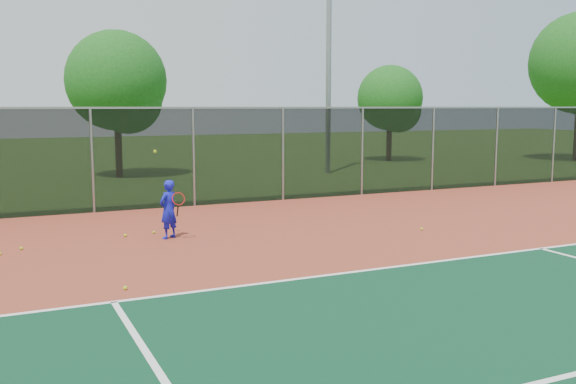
# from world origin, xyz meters

# --- Properties ---
(court_apron) EXTENTS (30.00, 20.00, 0.02)m
(court_apron) POSITION_xyz_m (0.00, 2.00, 0.01)
(court_apron) COLOR #993C27
(court_apron) RESTS_ON ground
(fence_back) EXTENTS (30.00, 0.06, 3.03)m
(fence_back) POSITION_xyz_m (0.00, 12.00, 1.56)
(fence_back) COLOR black
(fence_back) RESTS_ON court_apron
(tennis_player) EXTENTS (0.60, 0.69, 2.06)m
(tennis_player) POSITION_xyz_m (-4.96, 7.48, 0.71)
(tennis_player) COLOR #1519C7
(tennis_player) RESTS_ON court_apron
(practice_ball_1) EXTENTS (0.07, 0.07, 0.07)m
(practice_ball_1) POSITION_xyz_m (-6.70, 3.63, 0.06)
(practice_ball_1) COLOR #AED418
(practice_ball_1) RESTS_ON court_apron
(practice_ball_2) EXTENTS (0.07, 0.07, 0.07)m
(practice_ball_2) POSITION_xyz_m (-8.57, 7.26, 0.06)
(practice_ball_2) COLOR #AED418
(practice_ball_2) RESTS_ON court_apron
(practice_ball_3) EXTENTS (0.07, 0.07, 0.07)m
(practice_ball_3) POSITION_xyz_m (0.96, 5.81, 0.06)
(practice_ball_3) COLOR #AED418
(practice_ball_3) RESTS_ON court_apron
(practice_ball_4) EXTENTS (0.07, 0.07, 0.07)m
(practice_ball_4) POSITION_xyz_m (-8.14, 7.60, 0.06)
(practice_ball_4) COLOR #AED418
(practice_ball_4) RESTS_ON court_apron
(practice_ball_5) EXTENTS (0.07, 0.07, 0.07)m
(practice_ball_5) POSITION_xyz_m (-5.86, 8.07, 0.06)
(practice_ball_5) COLOR #AED418
(practice_ball_5) RESTS_ON court_apron
(practice_ball_6) EXTENTS (0.07, 0.07, 0.07)m
(practice_ball_6) POSITION_xyz_m (-5.16, 8.17, 0.06)
(practice_ball_6) COLOR #AED418
(practice_ball_6) RESTS_ON court_apron
(floodlight_n) EXTENTS (0.90, 0.40, 11.33)m
(floodlight_n) POSITION_xyz_m (5.44, 18.97, 6.43)
(floodlight_n) COLOR gray
(floodlight_n) RESTS_ON ground
(tree_back_left) EXTENTS (4.29, 4.29, 6.30)m
(tree_back_left) POSITION_xyz_m (-3.48, 21.34, 3.95)
(tree_back_left) COLOR #331E12
(tree_back_left) RESTS_ON ground
(tree_back_mid) EXTENTS (3.64, 3.64, 5.35)m
(tree_back_mid) POSITION_xyz_m (11.92, 23.44, 3.36)
(tree_back_mid) COLOR #331E12
(tree_back_mid) RESTS_ON ground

